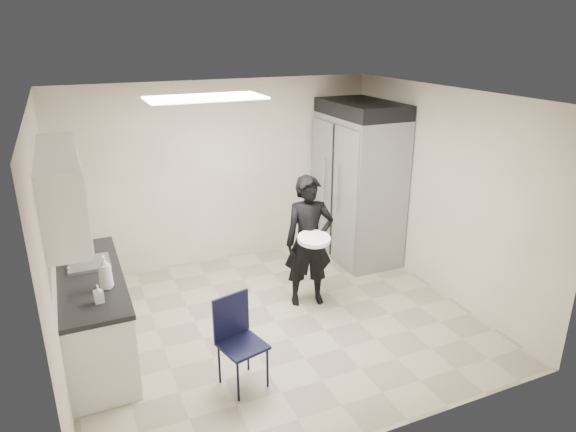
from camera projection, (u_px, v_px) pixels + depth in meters
name	position (u px, v px, depth m)	size (l,w,h in m)	color
floor	(276.00, 321.00, 6.03)	(4.50, 4.50, 0.00)	tan
ceiling	(274.00, 96.00, 5.13)	(4.50, 4.50, 0.00)	silver
back_wall	(222.00, 173.00, 7.30)	(4.50, 4.50, 0.00)	beige
left_wall	(50.00, 252.00, 4.73)	(4.00, 4.00, 0.00)	beige
right_wall	(441.00, 193.00, 6.43)	(4.00, 4.00, 0.00)	beige
ceiling_panel	(205.00, 98.00, 5.26)	(1.20, 0.60, 0.02)	white
lower_counter	(95.00, 317.00, 5.31)	(0.60, 1.90, 0.86)	silver
countertop	(89.00, 277.00, 5.16)	(0.64, 1.95, 0.05)	black
sink	(90.00, 268.00, 5.38)	(0.42, 0.40, 0.14)	gray
faucet	(67.00, 259.00, 5.26)	(0.02, 0.02, 0.24)	silver
upper_cabinets	(61.00, 190.00, 4.78)	(0.35, 1.80, 0.75)	silver
towel_dispenser	(56.00, 180.00, 5.82)	(0.22, 0.30, 0.35)	black
notice_sticker_left	(52.00, 256.00, 4.84)	(0.00, 0.12, 0.07)	yellow
notice_sticker_right	(53.00, 252.00, 5.03)	(0.00, 0.12, 0.07)	yellow
commercial_fridge	(358.00, 189.00, 7.45)	(0.80, 1.35, 2.10)	gray
fridge_compressor	(362.00, 109.00, 7.06)	(0.80, 1.35, 0.20)	black
folding_chair	(243.00, 346.00, 4.81)	(0.39, 0.39, 0.88)	black
man_tuxedo	(309.00, 242.00, 6.20)	(0.60, 0.40, 1.63)	black
bucket_lid	(314.00, 239.00, 5.92)	(0.38, 0.38, 0.05)	white
soap_bottle_a	(105.00, 272.00, 4.84)	(0.13, 0.13, 0.34)	white
soap_bottle_b	(98.00, 294.00, 4.61)	(0.08, 0.08, 0.17)	#B8B9C5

